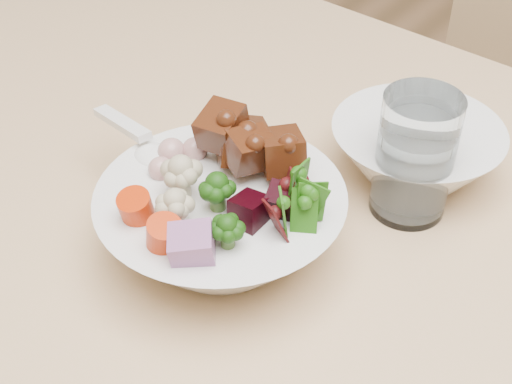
% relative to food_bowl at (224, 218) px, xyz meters
% --- Properties ---
extents(food_bowl, '(0.22, 0.22, 0.12)m').
position_rel_food_bowl_xyz_m(food_bowl, '(0.00, 0.00, 0.00)').
color(food_bowl, white).
rests_on(food_bowl, dining_table).
extents(soup_spoon, '(0.13, 0.05, 0.02)m').
position_rel_food_bowl_xyz_m(soup_spoon, '(-0.10, 0.01, 0.03)').
color(soup_spoon, white).
rests_on(soup_spoon, food_bowl).
extents(water_glass, '(0.07, 0.07, 0.12)m').
position_rel_food_bowl_xyz_m(water_glass, '(0.10, 0.15, 0.02)').
color(water_glass, white).
rests_on(water_glass, dining_table).
extents(side_bowl, '(0.17, 0.17, 0.06)m').
position_rel_food_bowl_xyz_m(side_bowl, '(0.08, 0.20, -0.01)').
color(side_bowl, white).
rests_on(side_bowl, dining_table).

